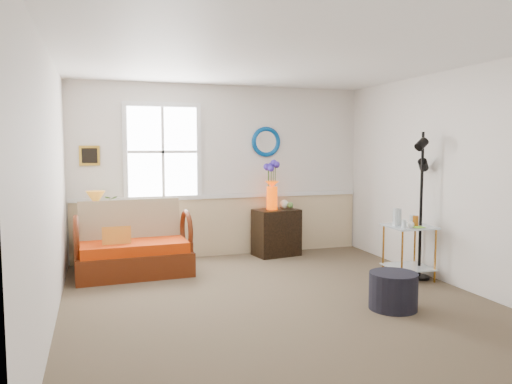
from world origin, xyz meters
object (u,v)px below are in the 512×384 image
object	(u,v)px
loveseat	(133,239)
floor_lamp	(421,206)
cabinet	(276,232)
side_table	(409,252)
lamp_stand	(97,247)
ottoman	(393,291)

from	to	relation	value
loveseat	floor_lamp	xyz separation A→B (m)	(3.46, -1.30, 0.45)
cabinet	side_table	size ratio (longest dim) A/B	1.04
loveseat	cabinet	bearing A→B (deg)	10.74
lamp_stand	loveseat	bearing A→B (deg)	-48.92
loveseat	cabinet	distance (m)	2.25
lamp_stand	cabinet	size ratio (longest dim) A/B	0.84
cabinet	floor_lamp	bearing A→B (deg)	-64.03
cabinet	floor_lamp	world-z (taller)	floor_lamp
cabinet	side_table	world-z (taller)	cabinet
side_table	ottoman	size ratio (longest dim) A/B	1.38
lamp_stand	ottoman	distance (m)	4.02
loveseat	cabinet	world-z (taller)	loveseat
loveseat	floor_lamp	bearing A→B (deg)	-23.34
lamp_stand	cabinet	xyz separation A→B (m)	(2.64, 0.00, 0.06)
lamp_stand	cabinet	world-z (taller)	cabinet
lamp_stand	floor_lamp	size ratio (longest dim) A/B	0.32
side_table	ottoman	world-z (taller)	side_table
loveseat	ottoman	bearing A→B (deg)	-45.08
loveseat	lamp_stand	world-z (taller)	loveseat
floor_lamp	loveseat	bearing A→B (deg)	144.43
ottoman	loveseat	bearing A→B (deg)	137.61
loveseat	side_table	xyz separation A→B (m)	(3.30, -1.29, -0.13)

